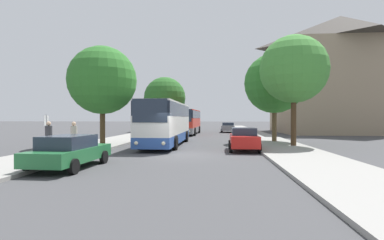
% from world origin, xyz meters
% --- Properties ---
extents(ground_plane, '(300.00, 300.00, 0.00)m').
position_xyz_m(ground_plane, '(0.00, 0.00, 0.00)').
color(ground_plane, '#424244').
rests_on(ground_plane, ground).
extents(sidewalk_left, '(4.00, 120.00, 0.15)m').
position_xyz_m(sidewalk_left, '(-7.00, 0.00, 0.07)').
color(sidewalk_left, gray).
rests_on(sidewalk_left, ground_plane).
extents(sidewalk_right, '(4.00, 120.00, 0.15)m').
position_xyz_m(sidewalk_right, '(7.00, 0.00, 0.07)').
color(sidewalk_right, gray).
rests_on(sidewalk_right, ground_plane).
extents(building_right_background, '(17.47, 15.28, 17.02)m').
position_xyz_m(building_right_background, '(20.35, 27.56, 8.51)').
color(building_right_background, gray).
rests_on(building_right_background, ground_plane).
extents(bus_front, '(2.78, 11.90, 3.39)m').
position_xyz_m(bus_front, '(-1.68, 6.08, 1.81)').
color(bus_front, '#2D519E').
rests_on(bus_front, ground_plane).
extents(bus_middle, '(3.09, 10.93, 3.21)m').
position_xyz_m(bus_middle, '(-1.51, 21.82, 1.72)').
color(bus_middle, gray).
rests_on(bus_middle, ground_plane).
extents(parked_car_left_curb, '(2.21, 4.64, 1.44)m').
position_xyz_m(parked_car_left_curb, '(-4.12, -5.03, 0.75)').
color(parked_car_left_curb, '#236B38').
rests_on(parked_car_left_curb, ground_plane).
extents(parked_car_right_near, '(2.05, 3.94, 1.54)m').
position_xyz_m(parked_car_right_near, '(4.11, 2.44, 0.80)').
color(parked_car_right_near, red).
rests_on(parked_car_right_near, ground_plane).
extents(parked_car_right_far, '(2.30, 4.68, 1.47)m').
position_xyz_m(parked_car_right_far, '(4.11, 27.68, 0.78)').
color(parked_car_right_far, slate).
rests_on(parked_car_right_far, ground_plane).
extents(bus_stop_sign, '(0.08, 0.45, 2.23)m').
position_xyz_m(bus_stop_sign, '(-7.43, -1.23, 1.54)').
color(bus_stop_sign, gray).
rests_on(bus_stop_sign, sidewalk_left).
extents(pedestrian_waiting_near, '(0.36, 0.36, 1.86)m').
position_xyz_m(pedestrian_waiting_near, '(-6.68, -2.29, 1.10)').
color(pedestrian_waiting_near, '#23232D').
rests_on(pedestrian_waiting_near, sidewalk_left).
extents(pedestrian_waiting_far, '(0.36, 0.36, 1.84)m').
position_xyz_m(pedestrian_waiting_far, '(-5.66, -1.51, 1.08)').
color(pedestrian_waiting_far, '#23232D').
rests_on(pedestrian_waiting_far, sidewalk_left).
extents(tree_left_near, '(5.22, 5.22, 7.55)m').
position_xyz_m(tree_left_near, '(-6.46, 4.78, 5.08)').
color(tree_left_near, '#513D23').
rests_on(tree_left_near, sidewalk_left).
extents(tree_left_far, '(6.60, 6.60, 8.49)m').
position_xyz_m(tree_left_far, '(-5.84, 29.42, 5.34)').
color(tree_left_far, brown).
rests_on(tree_left_far, sidewalk_left).
extents(tree_right_near, '(4.99, 4.99, 8.14)m').
position_xyz_m(tree_right_near, '(7.99, 5.00, 5.77)').
color(tree_right_near, '#47331E').
rests_on(tree_right_near, sidewalk_right).
extents(tree_right_mid, '(5.21, 5.21, 7.66)m').
position_xyz_m(tree_right_mid, '(7.35, 8.96, 5.20)').
color(tree_right_mid, brown).
rests_on(tree_right_mid, sidewalk_right).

